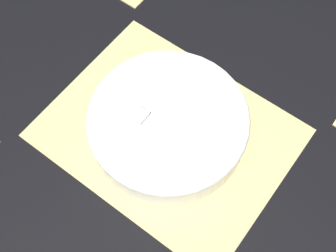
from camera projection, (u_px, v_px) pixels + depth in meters
ground_plane at (168, 133)px, 0.88m from camera, size 6.00×6.00×0.00m
bamboo_mat_center at (168, 133)px, 0.88m from camera, size 0.44×0.35×0.01m
fruit_salad_bowl at (168, 123)px, 0.85m from camera, size 0.29×0.29×0.07m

